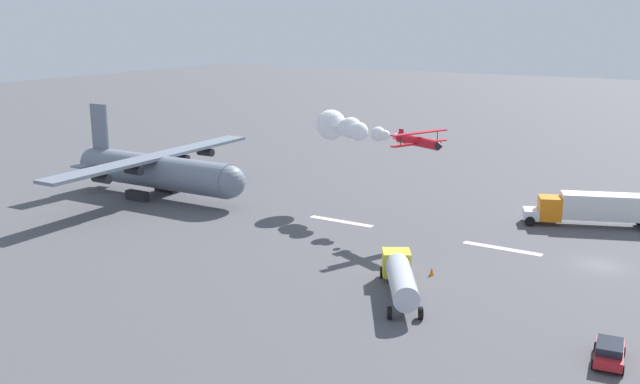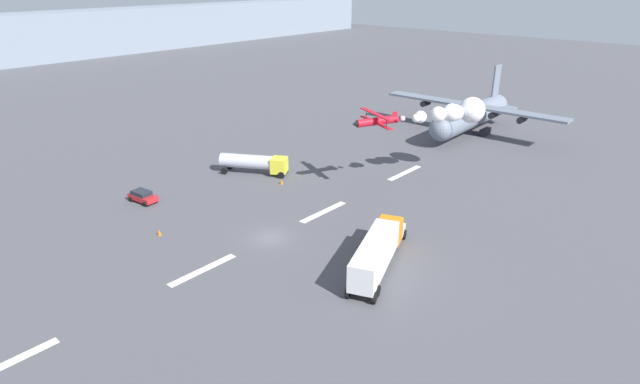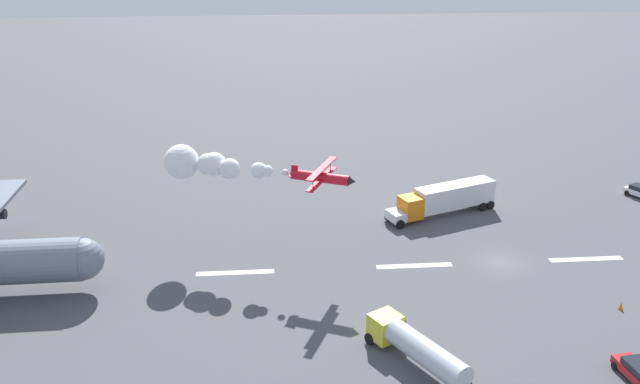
{
  "view_description": "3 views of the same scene",
  "coord_description": "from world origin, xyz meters",
  "px_view_note": "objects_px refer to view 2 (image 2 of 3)",
  "views": [
    {
      "loc": [
        -9.5,
        66.59,
        22.56
      ],
      "look_at": [
        30.83,
        0.0,
        3.09
      ],
      "focal_mm": 39.12,
      "sensor_mm": 36.0,
      "label": 1
    },
    {
      "loc": [
        -35.99,
        -39.44,
        27.91
      ],
      "look_at": [
        7.39,
        -1.14,
        3.67
      ],
      "focal_mm": 29.44,
      "sensor_mm": 36.0,
      "label": 2
    },
    {
      "loc": [
        24.14,
        60.57,
        32.82
      ],
      "look_at": [
        19.19,
        -0.74,
        8.36
      ],
      "focal_mm": 37.14,
      "sensor_mm": 36.0,
      "label": 3
    }
  ],
  "objects_px": {
    "stunt_biplane_red": "(453,112)",
    "cargo_transport_plane": "(468,116)",
    "semi_truck_orange": "(378,250)",
    "airport_staff_sedan": "(143,196)",
    "fuel_tanker_truck": "(255,162)",
    "traffic_cone_far": "(281,182)",
    "traffic_cone_near": "(159,232)"
  },
  "relations": [
    {
      "from": "airport_staff_sedan",
      "to": "stunt_biplane_red",
      "type": "bearing_deg",
      "value": -36.77
    },
    {
      "from": "airport_staff_sedan",
      "to": "cargo_transport_plane",
      "type": "bearing_deg",
      "value": -17.11
    },
    {
      "from": "semi_truck_orange",
      "to": "airport_staff_sedan",
      "type": "relative_size",
      "value": 3.4
    },
    {
      "from": "fuel_tanker_truck",
      "to": "traffic_cone_far",
      "type": "height_order",
      "value": "fuel_tanker_truck"
    },
    {
      "from": "stunt_biplane_red",
      "to": "semi_truck_orange",
      "type": "bearing_deg",
      "value": -165.13
    },
    {
      "from": "semi_truck_orange",
      "to": "fuel_tanker_truck",
      "type": "xyz_separation_m",
      "value": [
        10.13,
        29.85,
        -0.37
      ]
    },
    {
      "from": "fuel_tanker_truck",
      "to": "traffic_cone_near",
      "type": "relative_size",
      "value": 13.31
    },
    {
      "from": "airport_staff_sedan",
      "to": "traffic_cone_far",
      "type": "xyz_separation_m",
      "value": [
        16.52,
        -9.21,
        -0.44
      ]
    },
    {
      "from": "fuel_tanker_truck",
      "to": "airport_staff_sedan",
      "type": "xyz_separation_m",
      "value": [
        -16.88,
        3.18,
        -0.94
      ]
    },
    {
      "from": "traffic_cone_far",
      "to": "airport_staff_sedan",
      "type": "bearing_deg",
      "value": 150.86
    },
    {
      "from": "semi_truck_orange",
      "to": "traffic_cone_far",
      "type": "height_order",
      "value": "semi_truck_orange"
    },
    {
      "from": "cargo_transport_plane",
      "to": "traffic_cone_near",
      "type": "distance_m",
      "value": 61.27
    },
    {
      "from": "stunt_biplane_red",
      "to": "airport_staff_sedan",
      "type": "relative_size",
      "value": 4.61
    },
    {
      "from": "semi_truck_orange",
      "to": "airport_staff_sedan",
      "type": "bearing_deg",
      "value": 101.55
    },
    {
      "from": "semi_truck_orange",
      "to": "airport_staff_sedan",
      "type": "distance_m",
      "value": 33.74
    },
    {
      "from": "fuel_tanker_truck",
      "to": "traffic_cone_near",
      "type": "height_order",
      "value": "fuel_tanker_truck"
    },
    {
      "from": "semi_truck_orange",
      "to": "cargo_transport_plane",
      "type": "bearing_deg",
      "value": 17.27
    },
    {
      "from": "cargo_transport_plane",
      "to": "traffic_cone_near",
      "type": "xyz_separation_m",
      "value": [
        -60.73,
        7.48,
        -3.16
      ]
    },
    {
      "from": "fuel_tanker_truck",
      "to": "semi_truck_orange",
      "type": "bearing_deg",
      "value": -108.75
    },
    {
      "from": "fuel_tanker_truck",
      "to": "airport_staff_sedan",
      "type": "height_order",
      "value": "fuel_tanker_truck"
    },
    {
      "from": "cargo_transport_plane",
      "to": "fuel_tanker_truck",
      "type": "relative_size",
      "value": 3.47
    },
    {
      "from": "cargo_transport_plane",
      "to": "stunt_biplane_red",
      "type": "bearing_deg",
      "value": -159.85
    },
    {
      "from": "semi_truck_orange",
      "to": "traffic_cone_far",
      "type": "bearing_deg",
      "value": 67.7
    },
    {
      "from": "semi_truck_orange",
      "to": "traffic_cone_near",
      "type": "distance_m",
      "value": 25.47
    },
    {
      "from": "fuel_tanker_truck",
      "to": "stunt_biplane_red",
      "type": "bearing_deg",
      "value": -52.13
    },
    {
      "from": "traffic_cone_near",
      "to": "traffic_cone_far",
      "type": "height_order",
      "value": "same"
    },
    {
      "from": "stunt_biplane_red",
      "to": "cargo_transport_plane",
      "type": "bearing_deg",
      "value": 20.15
    },
    {
      "from": "traffic_cone_near",
      "to": "traffic_cone_far",
      "type": "distance_m",
      "value": 20.5
    },
    {
      "from": "cargo_transport_plane",
      "to": "stunt_biplane_red",
      "type": "relative_size",
      "value": 1.76
    },
    {
      "from": "airport_staff_sedan",
      "to": "traffic_cone_near",
      "type": "bearing_deg",
      "value": -111.65
    },
    {
      "from": "stunt_biplane_red",
      "to": "traffic_cone_near",
      "type": "distance_m",
      "value": 42.5
    },
    {
      "from": "stunt_biplane_red",
      "to": "traffic_cone_far",
      "type": "distance_m",
      "value": 26.08
    }
  ]
}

